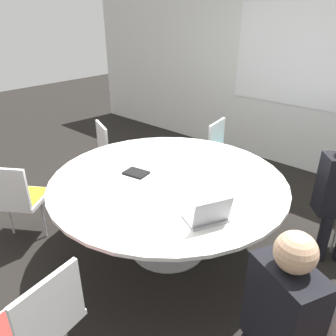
# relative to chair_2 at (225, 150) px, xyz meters

# --- Properties ---
(ground_plane) EXTENTS (16.00, 16.00, 0.00)m
(ground_plane) POSITION_rel_chair_2_xyz_m (0.29, -1.41, -0.51)
(ground_plane) COLOR black
(wall_back) EXTENTS (8.00, 0.07, 2.70)m
(wall_back) POSITION_rel_chair_2_xyz_m (0.29, 1.21, 0.84)
(wall_back) COLOR silver
(wall_back) RESTS_ON ground_plane
(conference_table) EXTENTS (2.06, 2.06, 0.76)m
(conference_table) POSITION_rel_chair_2_xyz_m (0.29, -1.41, 0.14)
(conference_table) COLOR #B7B7BC
(conference_table) RESTS_ON ground_plane
(chair_2) EXTENTS (0.48, 0.50, 0.86)m
(chair_2) POSITION_rel_chair_2_xyz_m (0.00, 0.00, 0.00)
(chair_2) COLOR white
(chair_2) RESTS_ON ground_plane
(chair_3) EXTENTS (0.57, 0.56, 0.86)m
(chair_3) POSITION_rel_chair_2_xyz_m (-1.06, -0.92, 0.00)
(chair_3) COLOR white
(chair_3) RESTS_ON ground_plane
(chair_4) EXTENTS (0.60, 0.59, 0.86)m
(chair_4) POSITION_rel_chair_2_xyz_m (-0.86, -2.26, 0.00)
(chair_4) COLOR white
(chair_4) RESTS_ON ground_plane
(chair_5) EXTENTS (0.48, 0.50, 0.86)m
(chair_5) POSITION_rel_chair_2_xyz_m (0.56, -2.82, 0.00)
(chair_5) COLOR white
(chair_5) RESTS_ON ground_plane
(person_0) EXTENTS (0.42, 0.36, 1.21)m
(person_0) POSITION_rel_chair_2_xyz_m (1.64, -2.07, 0.19)
(person_0) COLOR black
(person_0) RESTS_ON ground_plane
(laptop) EXTENTS (0.33, 0.35, 0.21)m
(laptop) POSITION_rel_chair_2_xyz_m (0.94, -1.72, 0.31)
(laptop) COLOR #99999E
(laptop) RESTS_ON conference_table
(spiral_notebook) EXTENTS (0.23, 0.18, 0.02)m
(spiral_notebook) POSITION_rel_chair_2_xyz_m (0.02, -1.54, 0.26)
(spiral_notebook) COLOR black
(spiral_notebook) RESTS_ON conference_table
(handbag) EXTENTS (0.36, 0.16, 0.28)m
(handbag) POSITION_rel_chair_2_xyz_m (-1.26, -1.40, -0.37)
(handbag) COLOR #661E56
(handbag) RESTS_ON ground_plane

